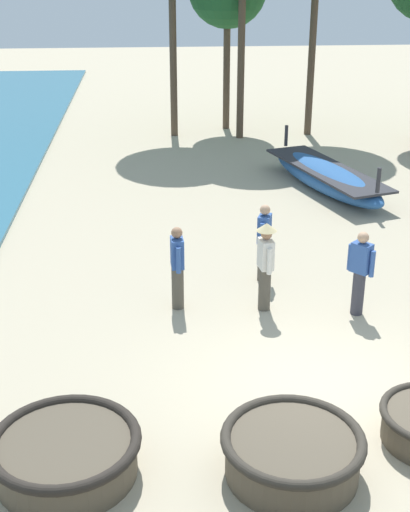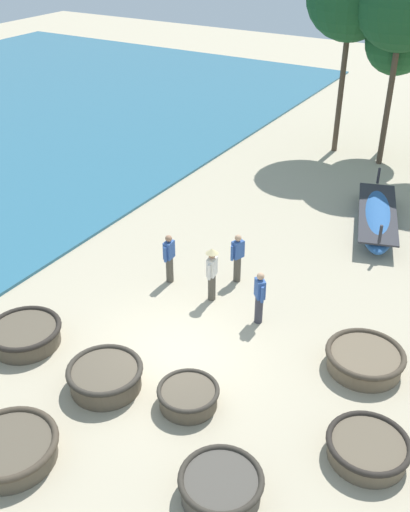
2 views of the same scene
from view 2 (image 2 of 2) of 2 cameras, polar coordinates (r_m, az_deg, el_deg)
ground_plane at (r=15.30m, az=-2.86°, el=-9.54°), size 80.00×80.00×0.00m
coracle_far_right at (r=14.44m, az=-9.48°, el=-11.23°), size 1.80×1.80×0.59m
coracle_front_left at (r=13.25m, az=15.25°, el=-17.22°), size 1.74×1.74×0.49m
coracle_front_right at (r=15.26m, az=14.97°, el=-9.44°), size 1.94×1.94×0.53m
coracle_upturned at (r=12.19m, az=1.52°, el=-21.04°), size 1.66×1.66×0.56m
coracle_center at (r=13.87m, az=-1.60°, el=-13.17°), size 1.43×1.43×0.49m
coracle_weathered at (r=13.38m, az=-18.05°, el=-17.04°), size 2.00×2.00×0.53m
coracle_far_left at (r=16.16m, az=-16.76°, el=-7.12°), size 1.89×1.89×0.56m
long_boat_green_hull at (r=21.79m, az=16.05°, el=3.58°), size 2.70×5.27×1.24m
fisherman_hauling at (r=17.66m, az=-3.42°, el=-0.12°), size 0.24×0.53×1.57m
fisherman_by_coracle at (r=16.76m, az=0.66°, el=-1.42°), size 0.36×0.52×1.67m
fisherman_crouching at (r=17.68m, az=3.12°, el=-0.07°), size 0.32×0.50×1.57m
fisherman_standing_right at (r=15.99m, az=5.21°, el=-3.85°), size 0.39×0.41×1.57m
tree_right_mid at (r=27.62m, az=17.91°, el=18.76°), size 2.71×2.71×6.17m
tree_left_mid at (r=25.92m, az=18.44°, el=21.89°), size 3.68×3.68×8.38m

